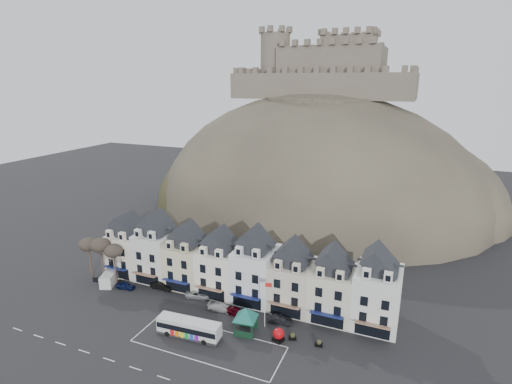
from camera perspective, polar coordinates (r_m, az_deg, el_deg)
ground at (r=62.67m, az=-9.13°, el=-20.87°), size 300.00×300.00×0.00m
coach_bay_markings at (r=62.67m, az=-6.82°, el=-20.77°), size 22.00×7.50×0.01m
townhouse_terrace at (r=71.81m, az=-2.44°, el=-10.63°), size 54.40×9.35×11.80m
castle_hill at (r=120.11m, az=8.84°, el=-2.45°), size 100.00×76.00×68.00m
castle at (r=121.27m, az=10.15°, el=16.91°), size 50.20×22.20×22.00m
tree_left_far at (r=83.10m, az=-22.82°, el=-6.94°), size 3.61×3.61×8.24m
tree_left_mid at (r=80.96m, az=-21.34°, el=-7.11°), size 3.78×3.78×8.64m
tree_left_near at (r=79.27m, az=-19.70°, el=-7.97°), size 3.43×3.43×7.84m
bus at (r=63.67m, az=-9.56°, el=-18.54°), size 9.99×2.91×2.79m
bus_shelter at (r=62.70m, az=-1.48°, el=-16.95°), size 6.67×6.67×4.27m
red_buoy at (r=62.35m, az=3.23°, el=-19.67°), size 1.85×1.85×2.10m
flagpole at (r=63.38m, az=1.34°, el=-15.31°), size 1.11×0.34×7.85m
white_van at (r=81.83m, az=-20.19°, el=-11.45°), size 3.84×5.36×2.25m
planter_west at (r=62.26m, az=8.98°, el=-20.55°), size 1.15×0.76×1.08m
planter_east at (r=63.06m, az=5.23°, el=-19.85°), size 1.24×0.88×1.12m
car_navy at (r=79.26m, az=-18.14°, el=-12.59°), size 3.75×1.89×1.23m
car_black at (r=77.33m, az=-13.29°, el=-12.85°), size 4.43×1.61×1.45m
car_silver at (r=73.55m, az=-8.26°, el=-14.25°), size 4.73×2.92×1.24m
car_white at (r=69.46m, az=-5.06°, el=-16.08°), size 4.57×2.43×1.26m
car_maroon at (r=67.98m, az=-2.67°, el=-16.76°), size 4.21×2.49×1.35m
car_charcoal at (r=66.28m, az=3.44°, el=-17.75°), size 4.00×1.82×1.27m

